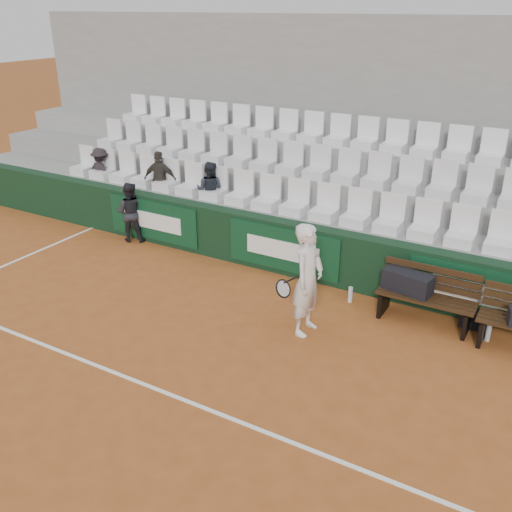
{
  "coord_description": "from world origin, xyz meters",
  "views": [
    {
      "loc": [
        4.1,
        -4.6,
        4.59
      ],
      "look_at": [
        0.06,
        2.4,
        1.0
      ],
      "focal_mm": 40.0,
      "sensor_mm": 36.0,
      "label": 1
    }
  ],
  "objects": [
    {
      "name": "tennis_player",
      "position": [
        1.0,
        2.29,
        0.87
      ],
      "size": [
        0.71,
        0.64,
        1.74
      ],
      "color": "silver",
      "rests_on": "ground"
    },
    {
      "name": "bench_left",
      "position": [
        2.5,
        3.43,
        0.23
      ],
      "size": [
        1.5,
        0.56,
        0.45
      ],
      "primitive_type": "cube",
      "color": "#341F0F",
      "rests_on": "ground"
    },
    {
      "name": "spectator_a",
      "position": [
        -5.18,
        4.5,
        1.55
      ],
      "size": [
        0.75,
        0.48,
        1.1
      ],
      "primitive_type": "imported",
      "rotation": [
        0.0,
        0.0,
        3.04
      ],
      "color": "black",
      "rests_on": "grandstand_tier_front"
    },
    {
      "name": "grandstand_tier_back",
      "position": [
        0.0,
        6.53,
        0.95
      ],
      "size": [
        18.0,
        0.95,
        1.9
      ],
      "primitive_type": "cube",
      "color": "gray",
      "rests_on": "ground"
    },
    {
      "name": "sports_bag_ground",
      "position": [
        3.2,
        3.69,
        0.12
      ],
      "size": [
        0.42,
        0.27,
        0.25
      ],
      "primitive_type": "cube",
      "rotation": [
        0.0,
        0.0,
        0.06
      ],
      "color": "black",
      "rests_on": "ground"
    },
    {
      "name": "seat_row_back",
      "position": [
        0.0,
        6.35,
        2.21
      ],
      "size": [
        11.9,
        0.44,
        0.63
      ],
      "primitive_type": "cube",
      "color": "white",
      "rests_on": "grandstand_tier_back"
    },
    {
      "name": "grandstand_tier_mid",
      "position": [
        0.0,
        5.58,
        0.72
      ],
      "size": [
        18.0,
        0.95,
        1.45
      ],
      "primitive_type": "cube",
      "color": "gray",
      "rests_on": "ground"
    },
    {
      "name": "ground",
      "position": [
        0.0,
        0.0,
        0.0
      ],
      "size": [
        80.0,
        80.0,
        0.0
      ],
      "primitive_type": "plane",
      "color": "#9D5223",
      "rests_on": "ground"
    },
    {
      "name": "court_baseline",
      "position": [
        0.0,
        0.0,
        0.0
      ],
      "size": [
        18.0,
        0.06,
        0.01
      ],
      "primitive_type": "cube",
      "color": "white",
      "rests_on": "ground"
    },
    {
      "name": "ball_kid",
      "position": [
        -3.74,
        3.76,
        0.63
      ],
      "size": [
        0.76,
        0.69,
        1.26
      ],
      "primitive_type": "imported",
      "rotation": [
        0.0,
        0.0,
        3.57
      ],
      "color": "black",
      "rests_on": "ground"
    },
    {
      "name": "spectator_c",
      "position": [
        -2.23,
        4.5,
        1.59
      ],
      "size": [
        0.66,
        0.57,
        1.18
      ],
      "primitive_type": "imported",
      "rotation": [
        0.0,
        0.0,
        3.39
      ],
      "color": "#1E232D",
      "rests_on": "grandstand_tier_front"
    },
    {
      "name": "water_bottle_near",
      "position": [
        1.25,
        3.5,
        0.14
      ],
      "size": [
        0.08,
        0.08,
        0.27
      ],
      "primitive_type": "cylinder",
      "color": "silver",
      "rests_on": "ground"
    },
    {
      "name": "back_barrier",
      "position": [
        0.07,
        3.99,
        0.5
      ],
      "size": [
        18.0,
        0.34,
        1.0
      ],
      "color": "black",
      "rests_on": "ground"
    },
    {
      "name": "grandstand_rear_wall",
      "position": [
        0.0,
        7.15,
        2.2
      ],
      "size": [
        18.0,
        0.3,
        4.4
      ],
      "primitive_type": "cube",
      "color": "gray",
      "rests_on": "ground"
    },
    {
      "name": "grandstand_tier_front",
      "position": [
        0.0,
        4.62,
        0.5
      ],
      "size": [
        18.0,
        0.95,
        1.0
      ],
      "primitive_type": "cube",
      "color": "gray",
      "rests_on": "ground"
    },
    {
      "name": "spectator_b",
      "position": [
        -3.49,
        4.5,
        1.62
      ],
      "size": [
        0.78,
        0.53,
        1.23
      ],
      "primitive_type": "imported",
      "rotation": [
        0.0,
        0.0,
        3.5
      ],
      "color": "#312C27",
      "rests_on": "grandstand_tier_front"
    },
    {
      "name": "seat_row_mid",
      "position": [
        0.0,
        5.4,
        1.77
      ],
      "size": [
        11.9,
        0.44,
        0.63
      ],
      "primitive_type": "cube",
      "color": "silver",
      "rests_on": "grandstand_tier_mid"
    },
    {
      "name": "sports_bag_left",
      "position": [
        2.18,
        3.48,
        0.61
      ],
      "size": [
        0.8,
        0.45,
        0.32
      ],
      "primitive_type": "cube",
      "rotation": [
        0.0,
        0.0,
        -0.17
      ],
      "color": "black",
      "rests_on": "bench_left"
    },
    {
      "name": "seat_row_front",
      "position": [
        0.0,
        4.45,
        1.31
      ],
      "size": [
        11.9,
        0.44,
        0.63
      ],
      "primitive_type": "cube",
      "color": "white",
      "rests_on": "grandstand_tier_front"
    },
    {
      "name": "water_bottle_far",
      "position": [
        3.47,
        3.38,
        0.14
      ],
      "size": [
        0.08,
        0.08,
        0.27
      ],
      "primitive_type": "cylinder",
      "color": "#ADBFC5",
      "rests_on": "ground"
    }
  ]
}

